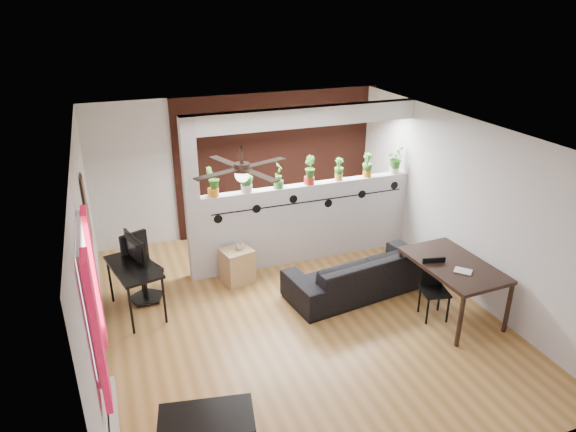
{
  "coord_description": "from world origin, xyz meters",
  "views": [
    {
      "loc": [
        -2.26,
        -5.74,
        4.15
      ],
      "look_at": [
        0.1,
        0.6,
        1.25
      ],
      "focal_mm": 32.0,
      "sensor_mm": 36.0,
      "label": 1
    }
  ],
  "objects": [
    {
      "name": "potted_plant_0",
      "position": [
        -0.78,
        1.5,
        1.6
      ],
      "size": [
        0.29,
        0.26,
        0.47
      ],
      "color": "orange",
      "rests_on": "partition_wall"
    },
    {
      "name": "office_chair",
      "position": [
        -1.98,
        1.15,
        0.45
      ],
      "size": [
        0.56,
        0.57,
        1.01
      ],
      "color": "black",
      "rests_on": "ground"
    },
    {
      "name": "vine_decal",
      "position": [
        0.8,
        1.4,
        1.08
      ],
      "size": [
        3.31,
        0.01,
        0.3
      ],
      "color": "black",
      "rests_on": "partition_wall"
    },
    {
      "name": "potted_plant_2",
      "position": [
        0.27,
        1.5,
        1.58
      ],
      "size": [
        0.25,
        0.27,
        0.44
      ],
      "color": "#36802E",
      "rests_on": "partition_wall"
    },
    {
      "name": "window_assembly",
      "position": [
        -2.56,
        -1.2,
        1.51
      ],
      "size": [
        0.09,
        1.3,
        1.55
      ],
      "color": "white",
      "rests_on": "room_shell"
    },
    {
      "name": "room_shell",
      "position": [
        0.0,
        0.0,
        1.3
      ],
      "size": [
        6.3,
        7.1,
        2.9
      ],
      "color": "olive",
      "rests_on": "ground"
    },
    {
      "name": "ceiling_header",
      "position": [
        0.8,
        1.5,
        2.45
      ],
      "size": [
        3.6,
        0.18,
        0.3
      ],
      "primitive_type": "cube",
      "color": "silver",
      "rests_on": "room_shell"
    },
    {
      "name": "cup",
      "position": [
        -0.49,
        1.16,
        0.6
      ],
      "size": [
        0.15,
        0.15,
        0.1
      ],
      "primitive_type": "imported",
      "rotation": [
        0.0,
        0.0,
        -0.25
      ],
      "color": "gray",
      "rests_on": "cube_shelf"
    },
    {
      "name": "book",
      "position": [
        1.94,
        -1.02,
        0.79
      ],
      "size": [
        0.27,
        0.28,
        0.02
      ],
      "primitive_type": "imported",
      "rotation": [
        0.0,
        0.0,
        0.75
      ],
      "color": "gray",
      "rests_on": "dining_table"
    },
    {
      "name": "potted_plant_1",
      "position": [
        -0.25,
        1.5,
        1.6
      ],
      "size": [
        0.29,
        0.31,
        0.48
      ],
      "color": "silver",
      "rests_on": "partition_wall"
    },
    {
      "name": "potted_plant_5",
      "position": [
        1.85,
        1.5,
        1.57
      ],
      "size": [
        0.25,
        0.22,
        0.41
      ],
      "color": "orange",
      "rests_on": "partition_wall"
    },
    {
      "name": "corkboard",
      "position": [
        -2.58,
        0.95,
        1.35
      ],
      "size": [
        0.03,
        0.6,
        0.45
      ],
      "primitive_type": "cube",
      "color": "brown",
      "rests_on": "room_shell"
    },
    {
      "name": "coffee_table",
      "position": [
        -1.69,
        -1.93,
        0.38
      ],
      "size": [
        1.0,
        0.67,
        0.43
      ],
      "color": "black",
      "rests_on": "ground"
    },
    {
      "name": "sofa",
      "position": [
        1.1,
        0.24,
        0.31
      ],
      "size": [
        2.21,
        1.11,
        0.62
      ],
      "primitive_type": "imported",
      "rotation": [
        0.0,
        0.0,
        3.28
      ],
      "color": "black",
      "rests_on": "ground"
    },
    {
      "name": "baseboard_heater",
      "position": [
        -2.54,
        -1.2,
        0.09
      ],
      "size": [
        0.08,
        1.0,
        0.18
      ],
      "primitive_type": "cube",
      "color": "beige",
      "rests_on": "ground"
    },
    {
      "name": "dining_table",
      "position": [
        2.04,
        -0.72,
        0.7
      ],
      "size": [
        0.93,
        1.47,
        0.78
      ],
      "color": "black",
      "rests_on": "ground"
    },
    {
      "name": "monitor",
      "position": [
        -2.1,
        0.97,
        0.84
      ],
      "size": [
        0.36,
        0.17,
        0.2
      ],
      "primitive_type": "imported",
      "rotation": [
        0.0,
        0.0,
        1.9
      ],
      "color": "black",
      "rests_on": "computer_desk"
    },
    {
      "name": "partition_wall",
      "position": [
        0.8,
        1.5,
        0.68
      ],
      "size": [
        3.6,
        0.18,
        1.35
      ],
      "primitive_type": "cube",
      "color": "#BCBCC1",
      "rests_on": "ground"
    },
    {
      "name": "pier_column",
      "position": [
        -1.11,
        1.5,
        1.3
      ],
      "size": [
        0.22,
        0.2,
        2.6
      ],
      "primitive_type": "cube",
      "color": "#BCBCC1",
      "rests_on": "ground"
    },
    {
      "name": "brick_panel",
      "position": [
        0.8,
        2.97,
        1.3
      ],
      "size": [
        3.9,
        0.05,
        2.6
      ],
      "primitive_type": "cube",
      "color": "#963E2B",
      "rests_on": "ground"
    },
    {
      "name": "framed_art",
      "position": [
        -2.58,
        0.9,
        1.85
      ],
      "size": [
        0.03,
        0.34,
        0.44
      ],
      "color": "#8C7259",
      "rests_on": "room_shell"
    },
    {
      "name": "folding_chair",
      "position": [
        1.77,
        -0.68,
        0.51
      ],
      "size": [
        0.41,
        0.41,
        0.86
      ],
      "color": "black",
      "rests_on": "ground"
    },
    {
      "name": "computer_desk",
      "position": [
        -2.1,
        0.82,
        0.67
      ],
      "size": [
        0.76,
        1.12,
        0.74
      ],
      "color": "black",
      "rests_on": "ground"
    },
    {
      "name": "ceiling_fan",
      "position": [
        -0.8,
        -0.3,
        2.31
      ],
      "size": [
        1.19,
        1.19,
        0.43
      ],
      "color": "black",
      "rests_on": "room_shell"
    },
    {
      "name": "cube_shelf",
      "position": [
        -0.54,
        1.16,
        0.28
      ],
      "size": [
        0.53,
        0.5,
        0.55
      ],
      "primitive_type": "cube",
      "rotation": [
        0.0,
        0.0,
        0.24
      ],
      "color": "tan",
      "rests_on": "ground"
    },
    {
      "name": "potted_plant_4",
      "position": [
        1.33,
        1.5,
        1.55
      ],
      "size": [
        0.19,
        0.15,
        0.38
      ],
      "color": "gold",
      "rests_on": "partition_wall"
    },
    {
      "name": "potted_plant_6",
      "position": [
        2.38,
        1.5,
        1.58
      ],
      "size": [
        0.28,
        0.29,
        0.44
      ],
      "color": "silver",
      "rests_on": "partition_wall"
    },
    {
      "name": "potted_plant_3",
      "position": [
        0.8,
        1.5,
        1.6
      ],
      "size": [
        0.21,
        0.26,
        0.47
      ],
      "color": "#AE2B1B",
      "rests_on": "partition_wall"
    }
  ]
}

